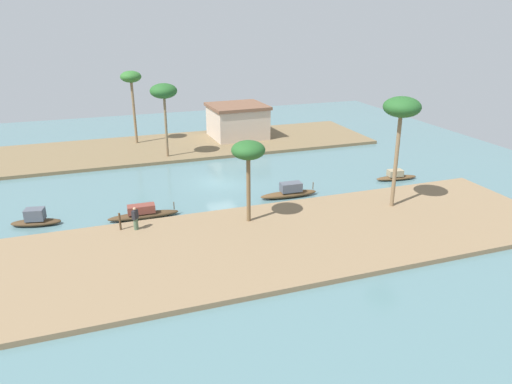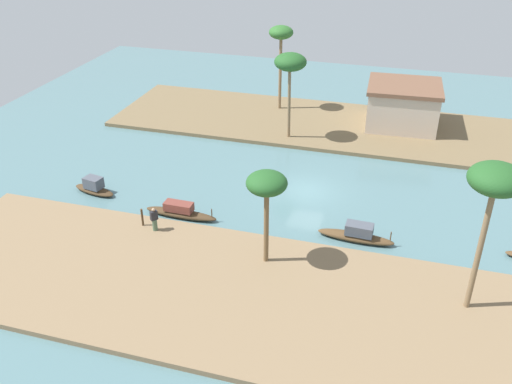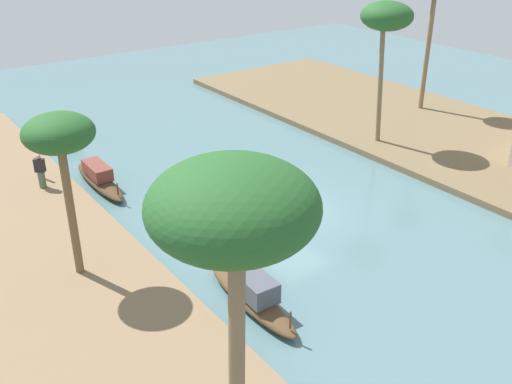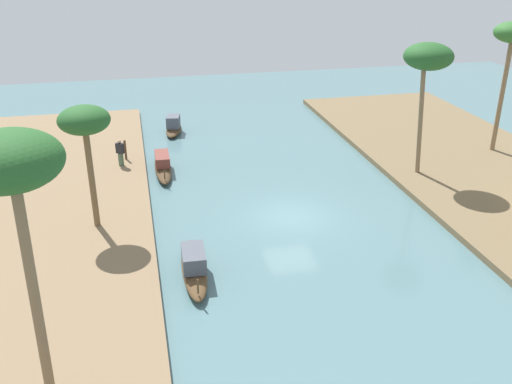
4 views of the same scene
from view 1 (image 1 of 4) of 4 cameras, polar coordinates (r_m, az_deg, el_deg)
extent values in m
plane|color=slate|center=(41.55, -4.28, 1.24)|extent=(66.00, 66.00, 0.00)
cube|color=#846B4C|center=(30.43, 1.92, -6.02)|extent=(40.81, 11.49, 0.32)
cube|color=brown|center=(53.25, -7.83, 5.70)|extent=(40.81, 11.49, 0.32)
ellipsoid|color=#47331E|center=(34.92, -13.59, -2.81)|extent=(5.10, 1.03, 0.49)
cube|color=brown|center=(34.71, -13.88, -2.02)|extent=(1.95, 0.85, 0.59)
cylinder|color=#47331E|center=(34.93, -10.01, -1.66)|extent=(0.07, 0.07, 0.57)
ellipsoid|color=brown|center=(37.96, 4.03, -0.28)|extent=(4.85, 1.18, 0.51)
cube|color=#4C515B|center=(37.81, 4.30, 0.62)|extent=(1.73, 0.98, 0.71)
cylinder|color=brown|center=(38.55, 7.00, 0.76)|extent=(0.07, 0.07, 0.61)
ellipsoid|color=brown|center=(43.78, 16.81, 1.68)|extent=(3.96, 1.26, 0.38)
cube|color=gray|center=(43.55, 16.67, 2.25)|extent=(1.40, 0.90, 0.56)
ellipsoid|color=#47331E|center=(36.36, -25.33, -3.39)|extent=(3.52, 1.65, 0.44)
cube|color=#4C515B|center=(36.12, -25.45, -2.48)|extent=(1.41, 1.11, 0.82)
cylinder|color=#4C664C|center=(32.50, -14.49, -3.82)|extent=(0.44, 0.44, 0.78)
cube|color=#232328|center=(32.22, -14.60, -2.69)|extent=(0.48, 0.51, 0.62)
sphere|color=tan|center=(32.06, -14.67, -2.01)|extent=(0.21, 0.21, 0.21)
cylinder|color=#4C3823|center=(32.63, -16.32, -3.48)|extent=(0.14, 0.14, 1.21)
cylinder|color=brown|center=(32.02, -0.93, 0.31)|extent=(0.29, 0.29, 4.70)
ellipsoid|color=#235623|center=(31.15, -0.96, 5.16)|extent=(2.29, 2.29, 1.26)
cylinder|color=#7F6647|center=(35.84, 16.76, 3.60)|extent=(0.29, 0.40, 6.99)
ellipsoid|color=#235623|center=(34.92, 17.45, 9.91)|extent=(2.66, 2.66, 1.46)
cylinder|color=#7F6647|center=(47.89, -10.96, 7.79)|extent=(0.25, 0.65, 6.14)
ellipsoid|color=#235623|center=(47.23, -11.26, 12.04)|extent=(2.65, 2.65, 1.46)
cylinder|color=#7F6647|center=(54.09, -14.70, 9.39)|extent=(0.29, 0.31, 6.90)
ellipsoid|color=#2D6628|center=(53.50, -15.08, 13.48)|extent=(2.25, 2.25, 1.24)
cube|color=#C6B29E|center=(55.53, -2.28, 8.52)|extent=(6.30, 5.95, 3.47)
cube|color=brown|center=(55.15, -2.31, 10.46)|extent=(6.68, 6.31, 0.35)
camera|label=2|loc=(17.38, 68.48, 28.77)|focal=38.70mm
camera|label=3|loc=(35.71, 30.90, 14.68)|focal=40.91mm
camera|label=4|loc=(45.83, 30.24, 16.62)|focal=39.45mm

